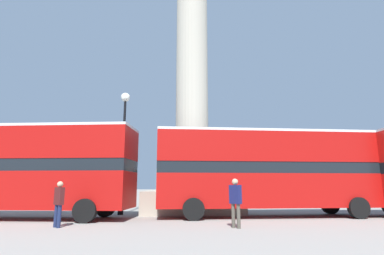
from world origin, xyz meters
name	(u,v)px	position (x,y,z in m)	size (l,w,h in m)	color
ground_plane	(192,212)	(0.00, 0.00, 0.00)	(200.00, 200.00, 0.00)	gray
monument_column	(192,102)	(0.00, 0.00, 6.84)	(5.58, 5.58, 20.46)	#ADA593
bus_a	(267,169)	(3.78, -3.16, 2.37)	(11.39, 3.35, 4.28)	#A80F0C
bus_c	(24,168)	(-8.22, -3.84, 2.39)	(10.69, 3.54, 4.33)	#A80F0C
equestrian_statue	(25,185)	(-12.73, 5.17, 1.54)	(3.88, 3.19, 5.56)	#ADA593
street_lamp	(124,136)	(-3.91, -1.81, 4.31)	(0.51, 0.51, 6.81)	black
pedestrian_near_lamp	(59,201)	(-5.25, -6.75, 0.96)	(0.46, 0.43, 1.71)	#192347
pedestrian_by_plinth	(235,199)	(1.43, -7.09, 1.03)	(0.45, 0.49, 1.80)	#4C473D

